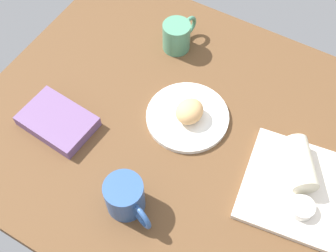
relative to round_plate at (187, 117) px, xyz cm
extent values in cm
cube|color=brown|center=(-0.65, 3.71, -2.70)|extent=(110.00, 90.00, 4.00)
cylinder|color=white|center=(0.00, 0.00, 0.00)|extent=(22.25, 22.25, 1.40)
ellipsoid|color=tan|center=(-0.28, 0.33, 3.46)|extent=(7.97, 8.85, 5.52)
cube|color=silver|center=(-33.14, 4.98, 0.10)|extent=(29.31, 29.31, 1.60)
cylinder|color=silver|center=(-35.65, 10.23, 2.09)|extent=(5.84, 5.84, 2.38)
cylinder|color=#CC692C|center=(-35.65, 10.23, 2.98)|extent=(4.79, 4.79, 0.40)
cylinder|color=beige|center=(-31.12, 0.77, 4.02)|extent=(12.41, 14.46, 6.25)
cube|color=#6B4C7A|center=(28.73, 19.04, 0.96)|extent=(19.85, 14.34, 3.32)
cylinder|color=#4C8C6B|center=(15.28, -20.86, 3.80)|extent=(8.13, 8.13, 9.01)
cylinder|color=#A26A37|center=(15.28, -20.86, 7.71)|extent=(6.67, 6.67, 0.40)
torus|color=#4C8C6B|center=(14.18, -26.30, 3.80)|extent=(2.48, 6.71, 6.61)
cylinder|color=#2D518C|center=(0.82, 28.96, 4.11)|extent=(9.23, 9.23, 9.61)
cylinder|color=olive|center=(0.82, 28.96, 8.31)|extent=(7.57, 7.57, 0.40)
torus|color=#2D518C|center=(-4.97, 31.16, 4.11)|extent=(6.94, 3.60, 6.97)
camera|label=1|loc=(-27.57, 58.09, 96.64)|focal=46.20mm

